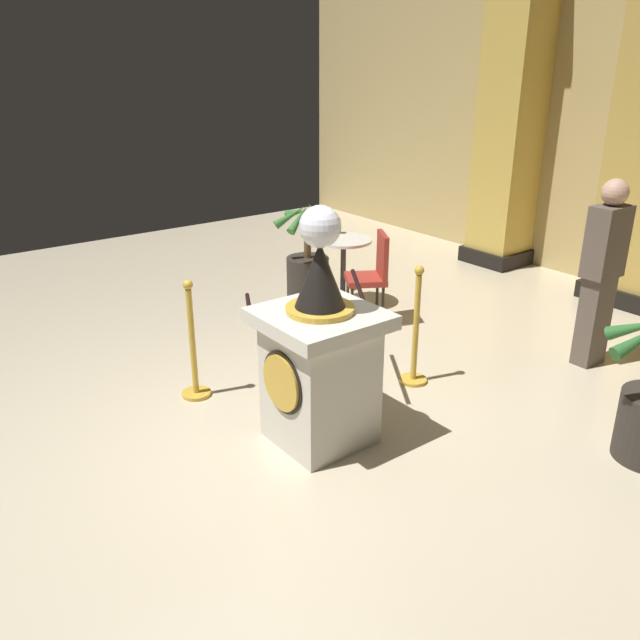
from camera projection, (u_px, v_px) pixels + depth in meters
The scene contains 10 objects.
ground_plane at pixel (264, 438), 4.81m from camera, with size 12.61×12.61×0.00m, color beige.
pedestal_clock at pixel (319, 357), 4.57m from camera, with size 0.79×0.79×1.73m.
stanchion_near at pixel (415, 343), 5.52m from camera, with size 0.24×0.24×1.05m.
stanchion_far at pixel (194, 357), 5.29m from camera, with size 0.24×0.24×1.01m.
velvet_rope at pixel (306, 301), 5.25m from camera, with size 1.28×1.30×0.22m.
column_left at pixel (513, 114), 8.26m from camera, with size 0.79×0.79×3.91m.
potted_palm_left at pixel (308, 268), 7.43m from camera, with size 0.76×0.72×1.17m.
bystander_guest at pixel (602, 270), 5.68m from camera, with size 0.23×0.36×1.68m.
cafe_table at pixel (343, 263), 7.23m from camera, with size 0.62×0.62×0.77m.
cafe_chair_red at pixel (373, 270), 6.72m from camera, with size 0.55×0.55×0.96m.
Camera 1 is at (3.54, -2.17, 2.61)m, focal length 36.62 mm.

